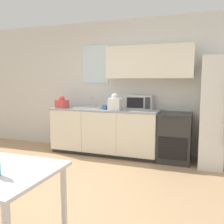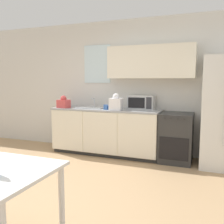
# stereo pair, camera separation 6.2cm
# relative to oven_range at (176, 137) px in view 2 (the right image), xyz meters

# --- Properties ---
(ground_plane) EXTENTS (12.00, 12.00, 0.00)m
(ground_plane) POSITION_rel_oven_range_xyz_m (-1.14, -2.01, -0.44)
(ground_plane) COLOR tan
(wall_back) EXTENTS (12.00, 0.38, 2.70)m
(wall_back) POSITION_rel_oven_range_xyz_m (-1.06, 0.32, 0.98)
(wall_back) COLOR silver
(wall_back) RESTS_ON ground_plane
(kitchen_counter) EXTENTS (2.18, 0.68, 0.92)m
(kitchen_counter) POSITION_rel_oven_range_xyz_m (-1.38, -0.01, 0.02)
(kitchen_counter) COLOR #333333
(kitchen_counter) RESTS_ON ground_plane
(oven_range) EXTENTS (0.58, 0.65, 0.89)m
(oven_range) POSITION_rel_oven_range_xyz_m (0.00, 0.00, 0.00)
(oven_range) COLOR #2D2D2D
(oven_range) RESTS_ON ground_plane
(kitchen_sink) EXTENTS (0.58, 0.39, 0.21)m
(kitchen_sink) POSITION_rel_oven_range_xyz_m (-1.72, -0.00, 0.49)
(kitchen_sink) COLOR #B7BABC
(kitchen_sink) RESTS_ON kitchen_counter
(microwave) EXTENTS (0.50, 0.32, 0.27)m
(microwave) POSITION_rel_oven_range_xyz_m (-0.69, 0.13, 0.62)
(microwave) COLOR #B7BABC
(microwave) RESTS_ON kitchen_counter
(coffee_mug) EXTENTS (0.13, 0.09, 0.09)m
(coffee_mug) POSITION_rel_oven_range_xyz_m (-1.31, -0.19, 0.53)
(coffee_mug) COLOR #335999
(coffee_mug) RESTS_ON kitchen_counter
(grocery_bag_0) EXTENTS (0.25, 0.22, 0.25)m
(grocery_bag_0) POSITION_rel_oven_range_xyz_m (-2.26, -0.19, 0.58)
(grocery_bag_0) COLOR #D14C4C
(grocery_bag_0) RESTS_ON kitchen_counter
(grocery_bag_1) EXTENTS (0.24, 0.21, 0.32)m
(grocery_bag_1) POSITION_rel_oven_range_xyz_m (-1.10, -0.20, 0.62)
(grocery_bag_1) COLOR white
(grocery_bag_1) RESTS_ON kitchen_counter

